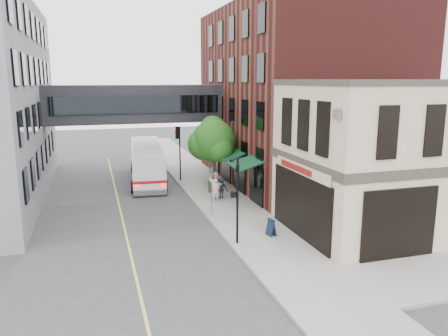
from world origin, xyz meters
TOP-DOWN VIEW (x-y plane):
  - ground at (0.00, 0.00)m, footprint 120.00×120.00m
  - sidewalk_main at (2.00, 14.00)m, footprint 4.00×60.00m
  - corner_building at (8.97, 2.00)m, footprint 10.19×8.12m
  - brick_building at (9.98, 15.00)m, footprint 13.76×18.00m
  - skyway_bridge at (-3.00, 18.00)m, footprint 14.00×3.18m
  - traffic_signal_near at (0.37, 2.00)m, footprint 0.44×0.22m
  - traffic_signal_far at (0.26, 17.00)m, footprint 0.53×0.28m
  - street_sign_pole at (0.39, 7.00)m, footprint 0.08×0.75m
  - street_tree at (2.19, 13.22)m, footprint 3.80×3.20m
  - lane_marking at (-5.00, 10.00)m, footprint 0.12×40.00m
  - bus at (-2.19, 18.31)m, footprint 3.48×11.39m
  - pedestrian_a at (1.44, 9.74)m, footprint 0.64×0.48m
  - pedestrian_b at (1.67, 10.37)m, footprint 1.13×1.00m
  - pedestrian_c at (2.07, 10.55)m, footprint 1.13×1.02m
  - newspaper_box at (1.81, 12.25)m, footprint 0.44×0.39m
  - sandwich_board at (2.50, 2.49)m, footprint 0.45×0.58m

SIDE VIEW (x-z plane):
  - ground at x=0.00m, z-range 0.00..0.00m
  - lane_marking at x=-5.00m, z-range 0.00..0.01m
  - sidewalk_main at x=2.00m, z-range 0.00..0.15m
  - newspaper_box at x=1.81m, z-range 0.15..1.02m
  - sandwich_board at x=2.50m, z-range 0.15..1.08m
  - pedestrian_c at x=2.07m, z-range 0.15..1.67m
  - pedestrian_a at x=1.44m, z-range 0.15..1.76m
  - pedestrian_b at x=1.67m, z-range 0.15..2.09m
  - bus at x=-2.19m, z-range 0.18..3.20m
  - street_sign_pole at x=0.39m, z-range 0.43..3.43m
  - traffic_signal_near at x=0.37m, z-range 0.68..5.28m
  - traffic_signal_far at x=0.26m, z-range 1.09..5.59m
  - street_tree at x=2.19m, z-range 1.11..6.71m
  - corner_building at x=8.97m, z-range -0.01..8.44m
  - skyway_bridge at x=-3.00m, z-range 5.00..8.00m
  - brick_building at x=9.98m, z-range -0.01..13.99m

